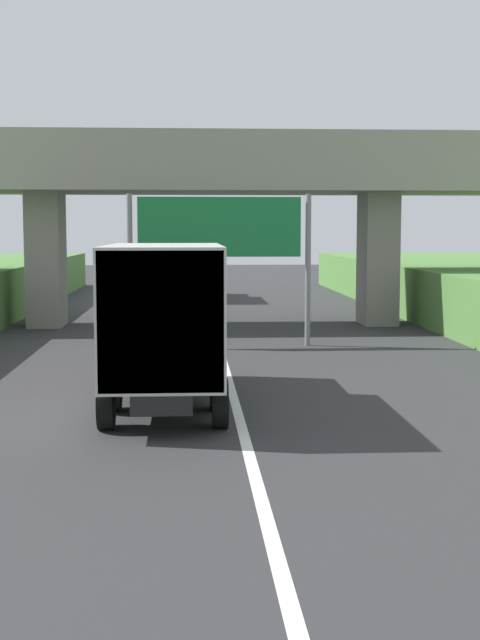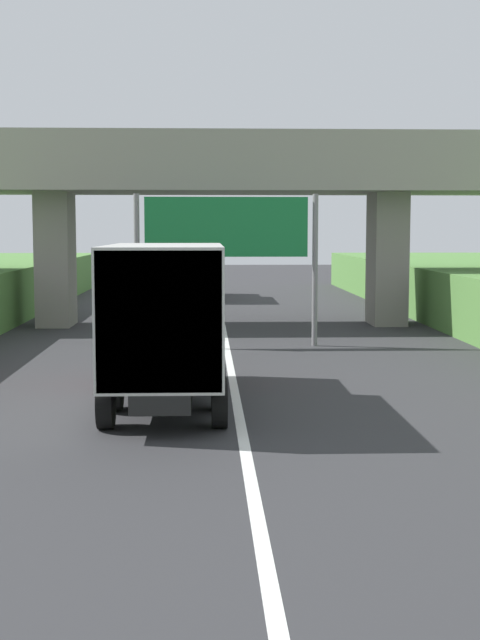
# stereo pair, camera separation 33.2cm
# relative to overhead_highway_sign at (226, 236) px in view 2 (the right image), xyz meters

# --- Properties ---
(lane_centre_stripe) EXTENTS (0.20, 103.18, 0.01)m
(lane_centre_stripe) POSITION_rel_overhead_highway_sign_xyz_m (0.00, -1.40, -3.55)
(lane_centre_stripe) COLOR white
(lane_centre_stripe) RESTS_ON ground
(overpass_bridge) EXTENTS (40.00, 4.80, 7.39)m
(overpass_bridge) POSITION_rel_overhead_highway_sign_xyz_m (0.00, 6.50, 1.96)
(overpass_bridge) COLOR gray
(overpass_bridge) RESTS_ON ground
(overhead_highway_sign) EXTENTS (5.88, 0.18, 4.89)m
(overhead_highway_sign) POSITION_rel_overhead_highway_sign_xyz_m (0.00, 0.00, 0.00)
(overhead_highway_sign) COLOR slate
(overhead_highway_sign) RESTS_ON ground
(truck_black) EXTENTS (2.44, 7.30, 3.44)m
(truck_black) POSITION_rel_overhead_highway_sign_xyz_m (-1.71, 20.19, -1.62)
(truck_black) COLOR black
(truck_black) RESTS_ON ground
(truck_red) EXTENTS (2.44, 7.30, 3.44)m
(truck_red) POSITION_rel_overhead_highway_sign_xyz_m (-1.48, -9.55, -1.62)
(truck_red) COLOR black
(truck_red) RESTS_ON ground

